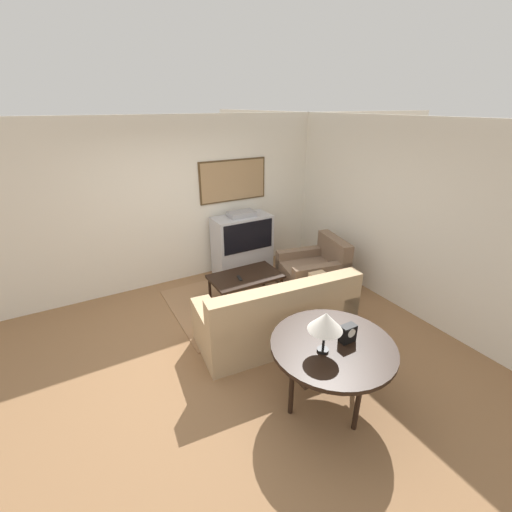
% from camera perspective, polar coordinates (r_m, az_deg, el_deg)
% --- Properties ---
extents(ground_plane, '(12.00, 12.00, 0.00)m').
position_cam_1_polar(ground_plane, '(4.56, -3.70, -14.46)').
color(ground_plane, '#8E6642').
extents(wall_back, '(12.00, 0.10, 2.70)m').
position_cam_1_polar(wall_back, '(5.77, -13.38, 8.53)').
color(wall_back, silver).
rests_on(wall_back, ground_plane).
extents(wall_right, '(0.06, 12.00, 2.70)m').
position_cam_1_polar(wall_right, '(5.46, 21.65, 6.54)').
color(wall_right, silver).
rests_on(wall_right, ground_plane).
extents(area_rug, '(2.33, 1.74, 0.01)m').
position_cam_1_polar(area_rug, '(5.49, -1.43, -6.98)').
color(area_rug, '#99704C').
rests_on(area_rug, ground_plane).
extents(tv, '(1.02, 0.49, 1.16)m').
position_cam_1_polar(tv, '(6.09, -2.31, 1.94)').
color(tv, '#B7B7BC').
rests_on(tv, ground_plane).
extents(couch, '(2.04, 1.03, 0.93)m').
position_cam_1_polar(couch, '(4.45, 3.54, -10.33)').
color(couch, tan).
rests_on(couch, ground_plane).
extents(armchair, '(1.10, 1.01, 0.86)m').
position_cam_1_polar(armchair, '(5.72, 9.57, -2.76)').
color(armchair, brown).
rests_on(armchair, ground_plane).
extents(coffee_table, '(1.07, 0.64, 0.44)m').
position_cam_1_polar(coffee_table, '(5.24, -1.77, -3.68)').
color(coffee_table, black).
rests_on(coffee_table, ground_plane).
extents(console_table, '(1.21, 1.21, 0.73)m').
position_cam_1_polar(console_table, '(3.51, 12.67, -14.92)').
color(console_table, black).
rests_on(console_table, ground_plane).
extents(table_lamp, '(0.32, 0.32, 0.42)m').
position_cam_1_polar(table_lamp, '(3.18, 11.52, -10.72)').
color(table_lamp, black).
rests_on(table_lamp, console_table).
extents(mantel_clock, '(0.15, 0.10, 0.18)m').
position_cam_1_polar(mantel_clock, '(3.49, 15.06, -12.34)').
color(mantel_clock, black).
rests_on(mantel_clock, console_table).
extents(remote, '(0.07, 0.17, 0.02)m').
position_cam_1_polar(remote, '(5.13, -2.75, -3.70)').
color(remote, black).
rests_on(remote, coffee_table).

